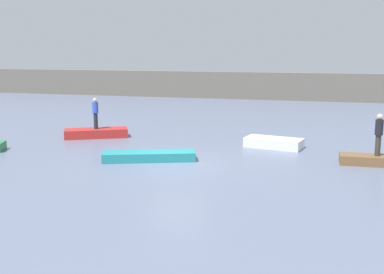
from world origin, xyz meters
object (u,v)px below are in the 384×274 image
(rowboat_white, at_px, (274,143))
(person_dark_shirt, at_px, (379,132))
(rowboat_red, at_px, (96,133))
(rowboat_teal, at_px, (149,156))
(rowboat_brown, at_px, (377,160))
(person_blue_shirt, at_px, (95,112))

(rowboat_white, relative_size, person_dark_shirt, 1.56)
(rowboat_red, bearing_deg, rowboat_teal, -70.33)
(rowboat_red, distance_m, rowboat_white, 9.50)
(rowboat_brown, bearing_deg, rowboat_red, 167.54)
(rowboat_teal, distance_m, person_blue_shirt, 6.45)
(rowboat_red, height_order, rowboat_teal, rowboat_red)
(rowboat_teal, relative_size, person_blue_shirt, 2.37)
(rowboat_teal, bearing_deg, person_blue_shirt, 116.63)
(rowboat_red, xyz_separation_m, rowboat_white, (9.49, -0.19, -0.00))
(person_blue_shirt, bearing_deg, rowboat_white, -1.16)
(rowboat_white, distance_m, person_dark_shirt, 5.22)
(rowboat_red, height_order, person_dark_shirt, person_dark_shirt)
(rowboat_white, height_order, person_dark_shirt, person_dark_shirt)
(rowboat_teal, height_order, person_blue_shirt, person_blue_shirt)
(rowboat_red, relative_size, rowboat_teal, 0.84)
(person_blue_shirt, bearing_deg, rowboat_red, 0.00)
(rowboat_brown, distance_m, person_dark_shirt, 1.17)
(rowboat_teal, bearing_deg, rowboat_red, 116.63)
(rowboat_brown, xyz_separation_m, person_blue_shirt, (-13.95, 2.67, 1.19))
(rowboat_red, relative_size, rowboat_white, 1.22)
(rowboat_red, relative_size, person_blue_shirt, 1.99)
(rowboat_white, distance_m, rowboat_brown, 5.10)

